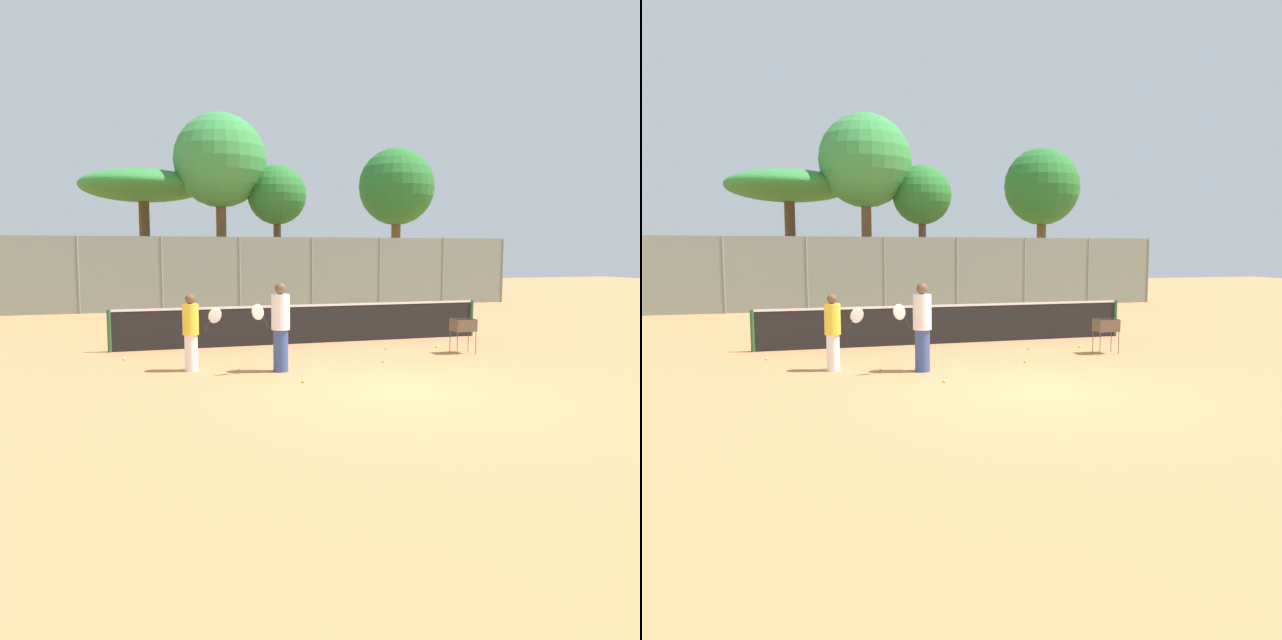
# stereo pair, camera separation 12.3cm
# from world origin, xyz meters

# --- Properties ---
(ground_plane) EXTENTS (80.00, 80.00, 0.00)m
(ground_plane) POSITION_xyz_m (0.00, 0.00, 0.00)
(ground_plane) COLOR #D37F4C
(tennis_net) EXTENTS (10.32, 0.10, 1.07)m
(tennis_net) POSITION_xyz_m (0.00, 6.18, 0.56)
(tennis_net) COLOR #26592D
(tennis_net) RESTS_ON ground_plane
(back_fence) EXTENTS (26.09, 0.08, 3.11)m
(back_fence) POSITION_xyz_m (0.00, 16.61, 1.56)
(back_fence) COLOR gray
(back_fence) RESTS_ON ground_plane
(tree_0) EXTENTS (2.85, 2.85, 6.63)m
(tree_0) POSITION_xyz_m (2.39, 19.69, 5.13)
(tree_0) COLOR brown
(tree_0) RESTS_ON ground_plane
(tree_1) EXTENTS (4.07, 4.07, 7.97)m
(tree_1) POSITION_xyz_m (9.32, 21.16, 5.87)
(tree_1) COLOR brown
(tree_1) RESTS_ON ground_plane
(tree_2) EXTENTS (6.08, 6.08, 6.43)m
(tree_2) POSITION_xyz_m (-3.74, 22.04, 5.60)
(tree_2) COLOR brown
(tree_2) RESTS_ON ground_plane
(tree_3) EXTENTS (4.39, 4.39, 8.96)m
(tree_3) POSITION_xyz_m (-0.26, 20.05, 6.70)
(tree_3) COLOR brown
(tree_3) RESTS_ON ground_plane
(player_white_outfit) EXTENTS (0.91, 0.49, 1.87)m
(player_white_outfit) POSITION_xyz_m (-1.61, 2.50, 0.96)
(player_white_outfit) COLOR #334C8C
(player_white_outfit) RESTS_ON ground_plane
(player_red_cap) EXTENTS (0.89, 0.34, 1.63)m
(player_red_cap) POSITION_xyz_m (-3.39, 3.12, 0.84)
(player_red_cap) COLOR white
(player_red_cap) RESTS_ON ground_plane
(ball_cart) EXTENTS (0.56, 0.41, 0.85)m
(ball_cart) POSITION_xyz_m (3.26, 3.46, 0.63)
(ball_cart) COLOR brown
(ball_cart) RESTS_ON ground_plane
(tennis_ball_0) EXTENTS (0.07, 0.07, 0.07)m
(tennis_ball_0) POSITION_xyz_m (0.86, 2.84, 0.03)
(tennis_ball_0) COLOR #D1E54C
(tennis_ball_0) RESTS_ON ground_plane
(tennis_ball_1) EXTENTS (0.07, 0.07, 0.07)m
(tennis_ball_1) POSITION_xyz_m (-2.47, 2.73, 0.03)
(tennis_ball_1) COLOR #D1E54C
(tennis_ball_1) RESTS_ON ground_plane
(tennis_ball_2) EXTENTS (0.07, 0.07, 0.07)m
(tennis_ball_2) POSITION_xyz_m (1.68, 4.59, 0.03)
(tennis_ball_2) COLOR #D1E54C
(tennis_ball_2) RESTS_ON ground_plane
(tennis_ball_3) EXTENTS (0.07, 0.07, 0.07)m
(tennis_ball_3) POSITION_xyz_m (3.05, 4.44, 0.03)
(tennis_ball_3) COLOR #D1E54C
(tennis_ball_3) RESTS_ON ground_plane
(tennis_ball_4) EXTENTS (0.07, 0.07, 0.07)m
(tennis_ball_4) POSITION_xyz_m (-1.46, 1.29, 0.03)
(tennis_ball_4) COLOR #D1E54C
(tennis_ball_4) RESTS_ON ground_plane
(tennis_ball_5) EXTENTS (0.07, 0.07, 0.07)m
(tennis_ball_5) POSITION_xyz_m (-4.77, 4.87, 0.03)
(tennis_ball_5) COLOR #D1E54C
(tennis_ball_5) RESTS_ON ground_plane
(parked_car) EXTENTS (4.20, 1.70, 1.60)m
(parked_car) POSITION_xyz_m (-1.52, 18.90, 0.66)
(parked_car) COLOR #232328
(parked_car) RESTS_ON ground_plane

